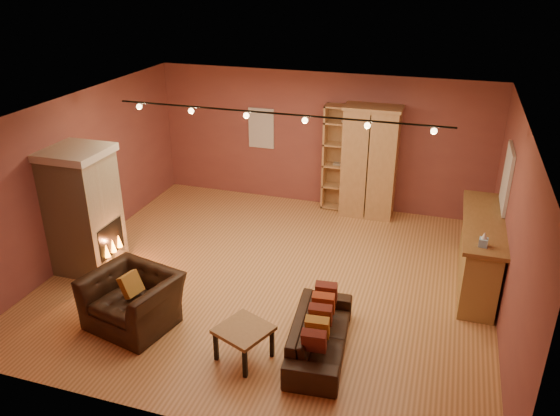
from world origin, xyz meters
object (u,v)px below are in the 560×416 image
(fireplace, at_px, (84,210))
(coffee_table, at_px, (244,333))
(armoire, at_px, (370,162))
(loveseat, at_px, (320,327))
(armchair, at_px, (132,292))
(bar_counter, at_px, (479,252))
(bookcase, at_px, (346,157))

(fireplace, bearing_deg, coffee_table, -23.12)
(armoire, bearing_deg, loveseat, -88.52)
(loveseat, bearing_deg, armchair, 89.28)
(bar_counter, bearing_deg, coffee_table, -135.66)
(bookcase, height_order, armoire, armoire)
(armoire, relative_size, coffee_table, 2.80)
(fireplace, bearing_deg, bar_counter, 12.87)
(armoire, bearing_deg, bookcase, 161.53)
(armoire, relative_size, armchair, 1.70)
(bookcase, xyz_separation_m, armchair, (-2.05, -4.92, -0.60))
(bookcase, height_order, coffee_table, bookcase)
(armoire, xyz_separation_m, armchair, (-2.57, -4.75, -0.62))
(bar_counter, distance_m, loveseat, 3.13)
(armchair, distance_m, coffee_table, 1.80)
(armchair, bearing_deg, bar_counter, 41.90)
(armoire, bearing_deg, coffee_table, -99.01)
(bookcase, bearing_deg, coffee_table, -93.07)
(fireplace, height_order, coffee_table, fireplace)
(fireplace, xyz_separation_m, loveseat, (4.23, -0.97, -0.69))
(armoire, xyz_separation_m, loveseat, (0.12, -4.53, -0.77))
(armchair, bearing_deg, coffee_table, 5.21)
(bookcase, distance_m, coffee_table, 5.21)
(bookcase, relative_size, coffee_table, 2.72)
(armchair, bearing_deg, armoire, 74.40)
(armoire, distance_m, coffee_table, 5.10)
(coffee_table, bearing_deg, fireplace, 156.88)
(bookcase, distance_m, loveseat, 4.81)
(fireplace, distance_m, coffee_table, 3.68)
(fireplace, relative_size, loveseat, 1.17)
(bookcase, height_order, armchair, bookcase)
(armoire, xyz_separation_m, bar_counter, (2.12, -2.14, -0.56))
(armoire, height_order, loveseat, armoire)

